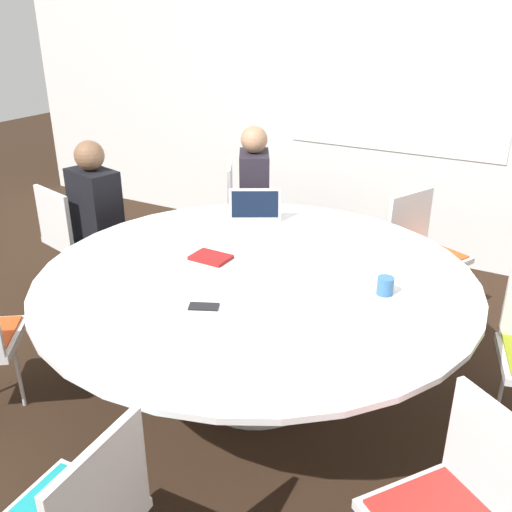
{
  "coord_description": "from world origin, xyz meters",
  "views": [
    {
      "loc": [
        1.32,
        -2.34,
        2.03
      ],
      "look_at": [
        0.0,
        0.0,
        0.83
      ],
      "focal_mm": 40.0,
      "sensor_mm": 36.0,
      "label": 1
    }
  ],
  "objects": [
    {
      "name": "spiral_notebook",
      "position": [
        -0.31,
        0.04,
        0.74
      ],
      "size": [
        0.21,
        0.15,
        0.02
      ],
      "color": "maroon",
      "rests_on": "conference_table"
    },
    {
      "name": "chair_6",
      "position": [
        0.54,
        1.36,
        0.5
      ],
      "size": [
        0.56,
        0.57,
        0.85
      ],
      "rotation": [
        0.0,
        0.0,
        10.57
      ],
      "color": "silver",
      "rests_on": "ground_plane"
    },
    {
      "name": "cell_phone",
      "position": [
        -0.03,
        -0.43,
        0.74
      ],
      "size": [
        0.16,
        0.12,
        0.01
      ],
      "color": "black",
      "rests_on": "conference_table"
    },
    {
      "name": "conference_table",
      "position": [
        0.0,
        0.0,
        0.65
      ],
      "size": [
        2.29,
        2.29,
        0.73
      ],
      "color": "#B7B7BC",
      "rests_on": "ground_plane"
    },
    {
      "name": "person_1",
      "position": [
        -1.48,
        0.38,
        0.7
      ],
      "size": [
        0.4,
        0.32,
        1.2
      ],
      "rotation": [
        0.0,
        0.0,
        6.04
      ],
      "color": "black",
      "rests_on": "ground_plane"
    },
    {
      "name": "chair_1",
      "position": [
        -1.73,
        0.36,
        0.5
      ],
      "size": [
        0.53,
        0.51,
        0.85
      ],
      "rotation": [
        0.0,
        0.0,
        6.04
      ],
      "color": "silver",
      "rests_on": "ground_plane"
    },
    {
      "name": "wall_back",
      "position": [
        0.0,
        2.31,
        1.35
      ],
      "size": [
        8.0,
        0.07,
        2.7
      ],
      "color": "silver",
      "rests_on": "ground_plane"
    },
    {
      "name": "chair_0",
      "position": [
        -0.94,
        1.5,
        0.5
      ],
      "size": [
        0.58,
        0.59,
        0.85
      ],
      "rotation": [
        0.0,
        0.0,
        5.23
      ],
      "color": "silver",
      "rests_on": "ground_plane"
    },
    {
      "name": "coffee_cup",
      "position": [
        0.66,
        0.11,
        0.78
      ],
      "size": [
        0.08,
        0.08,
        0.09
      ],
      "color": "#33669E",
      "rests_on": "conference_table"
    },
    {
      "name": "person_0",
      "position": [
        -0.75,
        1.33,
        0.7
      ],
      "size": [
        0.37,
        0.42,
        1.2
      ],
      "rotation": [
        0.0,
        0.0,
        5.23
      ],
      "color": "#231E28",
      "rests_on": "ground_plane"
    },
    {
      "name": "ground_plane",
      "position": [
        0.0,
        0.0,
        0.0
      ],
      "size": [
        16.0,
        16.0,
        0.0
      ],
      "primitive_type": "plane",
      "color": "black"
    },
    {
      "name": "chair_4",
      "position": [
        1.23,
        -0.8,
        0.5
      ],
      "size": [
        0.6,
        0.6,
        0.85
      ],
      "rotation": [
        0.0,
        0.0,
        8.8
      ],
      "color": "silver",
      "rests_on": "ground_plane"
    },
    {
      "name": "laptop",
      "position": [
        -0.36,
        0.62,
        0.79
      ],
      "size": [
        0.41,
        0.38,
        0.21
      ],
      "rotation": [
        0.0,
        0.0,
        0.52
      ],
      "color": "silver",
      "rests_on": "conference_table"
    }
  ]
}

